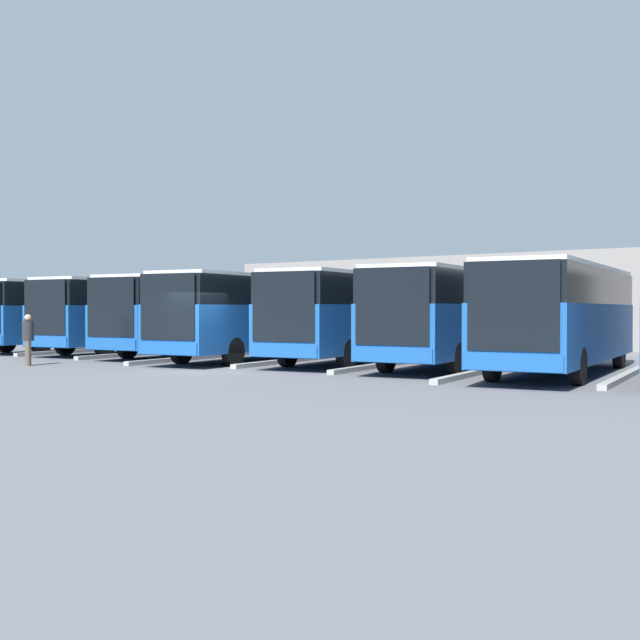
# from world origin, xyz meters

# --- Properties ---
(ground_plane) EXTENTS (600.00, 600.00, 0.00)m
(ground_plane) POSITION_xyz_m (0.00, 0.00, 0.00)
(ground_plane) COLOR #5B5B60
(curb_divider_0) EXTENTS (1.14, 7.46, 0.15)m
(curb_divider_0) POSITION_xyz_m (-11.89, -4.41, 0.07)
(curb_divider_0) COLOR #9E9E99
(curb_divider_0) RESTS_ON ground_plane
(bus_1) EXTENTS (3.87, 11.39, 3.26)m
(bus_1) POSITION_xyz_m (-9.91, -4.99, 1.82)
(bus_1) COLOR #19519E
(bus_1) RESTS_ON ground_plane
(curb_divider_1) EXTENTS (1.14, 7.46, 0.15)m
(curb_divider_1) POSITION_xyz_m (-7.93, -3.34, 0.07)
(curb_divider_1) COLOR #9E9E99
(curb_divider_1) RESTS_ON ground_plane
(bus_2) EXTENTS (3.87, 11.39, 3.26)m
(bus_2) POSITION_xyz_m (-5.95, -6.01, 1.82)
(bus_2) COLOR #19519E
(bus_2) RESTS_ON ground_plane
(curb_divider_2) EXTENTS (1.14, 7.46, 0.15)m
(curb_divider_2) POSITION_xyz_m (-3.96, -4.36, 0.07)
(curb_divider_2) COLOR #9E9E99
(curb_divider_2) RESTS_ON ground_plane
(bus_3) EXTENTS (3.87, 11.39, 3.26)m
(bus_3) POSITION_xyz_m (-1.98, -6.12, 1.82)
(bus_3) COLOR #19519E
(bus_3) RESTS_ON ground_plane
(curb_divider_3) EXTENTS (1.14, 7.46, 0.15)m
(curb_divider_3) POSITION_xyz_m (-0.00, -4.47, 0.07)
(curb_divider_3) COLOR #9E9E99
(curb_divider_3) RESTS_ON ground_plane
(bus_4) EXTENTS (3.87, 11.39, 3.26)m
(bus_4) POSITION_xyz_m (1.98, -5.03, 1.82)
(bus_4) COLOR #19519E
(bus_4) RESTS_ON ground_plane
(curb_divider_4) EXTENTS (1.14, 7.46, 0.15)m
(curb_divider_4) POSITION_xyz_m (3.96, -3.38, 0.07)
(curb_divider_4) COLOR #9E9E99
(curb_divider_4) RESTS_ON ground_plane
(bus_5) EXTENTS (3.87, 11.39, 3.26)m
(bus_5) POSITION_xyz_m (5.94, -5.97, 1.82)
(bus_5) COLOR #19519E
(bus_5) RESTS_ON ground_plane
(curb_divider_5) EXTENTS (1.14, 7.46, 0.15)m
(curb_divider_5) POSITION_xyz_m (7.93, -4.32, 0.07)
(curb_divider_5) COLOR #9E9E99
(curb_divider_5) RESTS_ON ground_plane
(bus_6) EXTENTS (3.87, 11.39, 3.26)m
(bus_6) POSITION_xyz_m (9.91, -5.99, 1.82)
(bus_6) COLOR #19519E
(bus_6) RESTS_ON ground_plane
(curb_divider_6) EXTENTS (1.14, 7.46, 0.15)m
(curb_divider_6) POSITION_xyz_m (11.89, -4.34, 0.07)
(curb_divider_6) COLOR #9E9E99
(curb_divider_6) RESTS_ON ground_plane
(bus_7) EXTENTS (3.87, 11.39, 3.26)m
(bus_7) POSITION_xyz_m (13.87, -5.75, 1.82)
(bus_7) COLOR #19519E
(bus_7) RESTS_ON ground_plane
(pedestrian) EXTENTS (0.56, 0.56, 1.78)m
(pedestrian) POSITION_xyz_m (6.43, 2.19, 0.96)
(pedestrian) COLOR brown
(pedestrian) RESTS_ON ground_plane
(station_building) EXTENTS (30.85, 12.82, 4.82)m
(station_building) POSITION_xyz_m (0.00, -24.56, 2.44)
(station_building) COLOR gray
(station_building) RESTS_ON ground_plane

